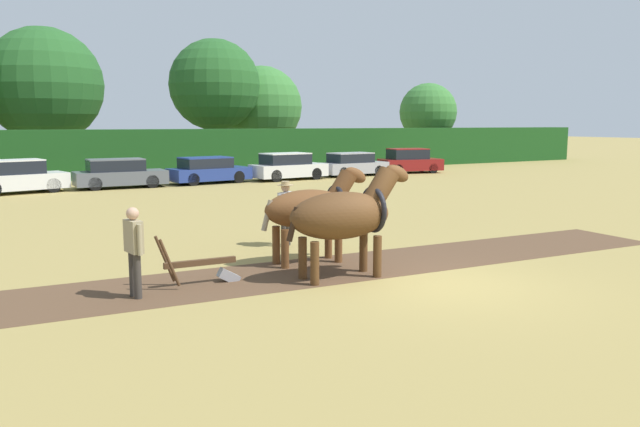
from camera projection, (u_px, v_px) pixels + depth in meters
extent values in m
plane|color=#998447|center=(441.00, 284.00, 12.58)|extent=(240.00, 240.00, 0.00)
cube|color=brown|center=(137.00, 292.00, 11.98)|extent=(26.84, 4.04, 0.01)
cube|color=#194719|center=(120.00, 154.00, 36.94)|extent=(76.95, 1.85, 2.84)
cylinder|color=#423323|center=(48.00, 145.00, 41.07)|extent=(0.44, 0.44, 3.60)
sphere|color=#235623|center=(44.00, 85.00, 40.52)|extent=(7.47, 7.47, 7.47)
cylinder|color=brown|center=(216.00, 139.00, 44.76)|extent=(0.44, 0.44, 4.14)
sphere|color=#235623|center=(215.00, 85.00, 44.20)|extent=(6.43, 6.43, 6.43)
cylinder|color=brown|center=(262.00, 147.00, 48.28)|extent=(0.44, 0.44, 2.76)
sphere|color=#387533|center=(262.00, 107.00, 47.83)|extent=(6.19, 6.19, 6.19)
cylinder|color=brown|center=(427.00, 144.00, 53.67)|extent=(0.44, 0.44, 2.81)
sphere|color=#387533|center=(428.00, 112.00, 53.27)|extent=(4.89, 4.89, 4.89)
ellipsoid|color=#513319|center=(340.00, 216.00, 12.87)|extent=(2.31, 1.16, 0.99)
cylinder|color=#513319|center=(363.00, 252.00, 13.58)|extent=(0.18, 0.18, 0.88)
cylinder|color=#513319|center=(377.00, 257.00, 13.07)|extent=(0.18, 0.18, 0.88)
cylinder|color=#513319|center=(303.00, 258.00, 12.93)|extent=(0.18, 0.18, 0.88)
cylinder|color=#513319|center=(315.00, 264.00, 12.42)|extent=(0.18, 0.18, 0.88)
cylinder|color=#513319|center=(380.00, 188.00, 13.22)|extent=(0.88, 0.51, 0.94)
ellipsoid|color=#513319|center=(397.00, 173.00, 13.37)|extent=(0.69, 0.30, 0.54)
cube|color=black|center=(388.00, 178.00, 13.28)|extent=(0.43, 0.10, 0.57)
cylinder|color=black|center=(293.00, 224.00, 12.41)|extent=(0.30, 0.14, 0.71)
torus|color=black|center=(373.00, 209.00, 13.21)|extent=(0.17, 1.00, 0.99)
ellipsoid|color=brown|center=(307.00, 209.00, 14.28)|extent=(2.13, 1.04, 0.88)
cylinder|color=brown|center=(328.00, 240.00, 14.93)|extent=(0.18, 0.18, 0.88)
cylinder|color=brown|center=(338.00, 244.00, 14.48)|extent=(0.18, 0.18, 0.88)
cylinder|color=brown|center=(276.00, 245.00, 14.32)|extent=(0.18, 0.18, 0.88)
cylinder|color=brown|center=(285.00, 249.00, 13.87)|extent=(0.18, 0.18, 0.88)
cylinder|color=brown|center=(341.00, 187.00, 14.61)|extent=(0.78, 0.46, 0.83)
ellipsoid|color=brown|center=(355.00, 175.00, 14.74)|extent=(0.69, 0.30, 0.54)
cube|color=gray|center=(348.00, 179.00, 14.65)|extent=(0.38, 0.10, 0.51)
cylinder|color=gray|center=(267.00, 216.00, 13.85)|extent=(0.30, 0.14, 0.71)
torus|color=black|center=(335.00, 204.00, 14.59)|extent=(0.16, 0.90, 0.90)
cube|color=#4C331E|center=(200.00, 263.00, 12.47)|extent=(1.47, 0.18, 0.12)
cube|color=#939399|center=(229.00, 276.00, 12.78)|extent=(0.49, 0.23, 0.39)
cylinder|color=#4C331E|center=(165.00, 259.00, 12.34)|extent=(0.40, 0.08, 0.96)
cylinder|color=#4C331E|center=(170.00, 263.00, 11.99)|extent=(0.40, 0.08, 0.96)
cylinder|color=#38332D|center=(133.00, 274.00, 11.63)|extent=(0.14, 0.14, 0.85)
cylinder|color=#38332D|center=(138.00, 276.00, 11.46)|extent=(0.14, 0.14, 0.85)
cube|color=tan|center=(134.00, 236.00, 11.44)|extent=(0.27, 0.52, 0.60)
sphere|color=tan|center=(133.00, 214.00, 11.38)|extent=(0.23, 0.23, 0.23)
cylinder|color=tan|center=(128.00, 235.00, 11.67)|extent=(0.09, 0.09, 0.57)
cylinder|color=tan|center=(140.00, 240.00, 11.21)|extent=(0.09, 0.09, 0.57)
cylinder|color=#38332D|center=(288.00, 230.00, 16.51)|extent=(0.14, 0.14, 0.84)
cylinder|color=#38332D|center=(284.00, 231.00, 16.32)|extent=(0.14, 0.14, 0.84)
cube|color=#B7B7BC|center=(286.00, 203.00, 16.31)|extent=(0.52, 0.43, 0.59)
sphere|color=tan|center=(285.00, 188.00, 16.25)|extent=(0.23, 0.23, 0.23)
cylinder|color=#B7B7BC|center=(291.00, 203.00, 16.57)|extent=(0.09, 0.09, 0.56)
cylinder|color=#B7B7BC|center=(280.00, 205.00, 16.06)|extent=(0.09, 0.09, 0.56)
cylinder|color=tan|center=(285.00, 185.00, 16.24)|extent=(0.43, 0.43, 0.02)
cylinder|color=tan|center=(285.00, 183.00, 16.24)|extent=(0.22, 0.22, 0.10)
cube|color=silver|center=(19.00, 181.00, 28.74)|extent=(4.41, 2.50, 0.72)
cube|color=black|center=(13.00, 167.00, 28.51)|extent=(2.75, 2.01, 0.59)
cube|color=silver|center=(12.00, 160.00, 28.46)|extent=(2.75, 2.01, 0.06)
cylinder|color=black|center=(43.00, 183.00, 30.16)|extent=(0.71, 0.35, 0.68)
cylinder|color=black|center=(53.00, 185.00, 29.05)|extent=(0.71, 0.35, 0.68)
cube|color=#565B66|center=(121.00, 178.00, 31.12)|extent=(4.43, 1.82, 0.67)
cube|color=black|center=(116.00, 166.00, 30.92)|extent=(2.67, 1.62, 0.55)
cube|color=#565B66|center=(115.00, 159.00, 30.88)|extent=(2.67, 1.62, 0.06)
cylinder|color=black|center=(145.00, 179.00, 32.46)|extent=(0.65, 0.23, 0.65)
cylinder|color=black|center=(152.00, 181.00, 31.14)|extent=(0.65, 0.23, 0.65)
cylinder|color=black|center=(90.00, 181.00, 31.15)|extent=(0.65, 0.23, 0.65)
cylinder|color=black|center=(95.00, 184.00, 29.83)|extent=(0.65, 0.23, 0.65)
cube|color=navy|center=(209.00, 174.00, 33.55)|extent=(4.45, 2.25, 0.65)
cube|color=black|center=(206.00, 163.00, 33.34)|extent=(2.73, 1.89, 0.52)
cube|color=navy|center=(205.00, 158.00, 33.29)|extent=(2.73, 1.89, 0.06)
cylinder|color=black|center=(225.00, 175.00, 34.98)|extent=(0.68, 0.29, 0.66)
cylinder|color=black|center=(238.00, 177.00, 33.70)|extent=(0.68, 0.29, 0.66)
cylinder|color=black|center=(180.00, 177.00, 33.44)|extent=(0.68, 0.29, 0.66)
cylinder|color=black|center=(193.00, 179.00, 32.16)|extent=(0.68, 0.29, 0.66)
cube|color=silver|center=(289.00, 170.00, 35.58)|extent=(4.44, 2.14, 0.71)
cube|color=black|center=(285.00, 159.00, 35.36)|extent=(2.71, 1.82, 0.58)
cube|color=silver|center=(285.00, 154.00, 35.32)|extent=(2.71, 1.82, 0.06)
cylinder|color=black|center=(301.00, 172.00, 37.00)|extent=(0.69, 0.27, 0.68)
cylinder|color=black|center=(316.00, 174.00, 35.71)|extent=(0.69, 0.27, 0.68)
cylinder|color=black|center=(262.00, 174.00, 35.50)|extent=(0.69, 0.27, 0.68)
cylinder|color=black|center=(276.00, 176.00, 34.21)|extent=(0.69, 0.27, 0.68)
cube|color=#9E9EA8|center=(353.00, 168.00, 38.20)|extent=(4.36, 1.95, 0.66)
cube|color=black|center=(351.00, 158.00, 37.99)|extent=(2.65, 1.68, 0.54)
cube|color=#9E9EA8|center=(351.00, 153.00, 37.95)|extent=(2.65, 1.68, 0.06)
cylinder|color=black|center=(363.00, 169.00, 39.56)|extent=(0.65, 0.26, 0.64)
cylinder|color=black|center=(378.00, 171.00, 38.32)|extent=(0.65, 0.26, 0.64)
cylinder|color=black|center=(329.00, 171.00, 38.12)|extent=(0.65, 0.26, 0.64)
cylinder|color=black|center=(343.00, 172.00, 36.89)|extent=(0.65, 0.26, 0.64)
cube|color=maroon|center=(410.00, 165.00, 40.48)|extent=(4.25, 2.55, 0.73)
cube|color=black|center=(408.00, 154.00, 40.33)|extent=(2.66, 2.05, 0.62)
cube|color=maroon|center=(408.00, 149.00, 40.28)|extent=(2.66, 2.05, 0.06)
cylinder|color=black|center=(422.00, 167.00, 41.63)|extent=(0.67, 0.35, 0.64)
cylinder|color=black|center=(433.00, 168.00, 40.17)|extent=(0.67, 0.35, 0.64)
cylinder|color=black|center=(388.00, 168.00, 40.87)|extent=(0.67, 0.35, 0.64)
cylinder|color=black|center=(398.00, 169.00, 39.41)|extent=(0.67, 0.35, 0.64)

